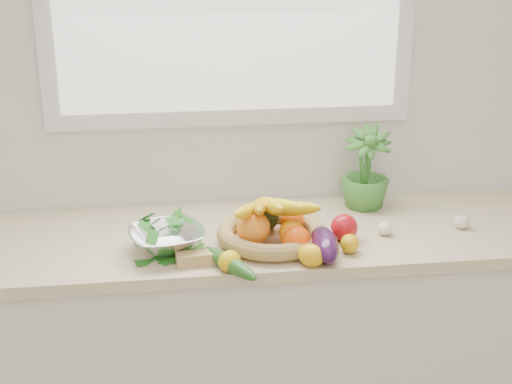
{
  "coord_description": "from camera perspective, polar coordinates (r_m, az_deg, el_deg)",
  "views": [
    {
      "loc": [
        -0.24,
        -0.24,
        1.86
      ],
      "look_at": [
        0.05,
        1.93,
        1.05
      ],
      "focal_mm": 50.0,
      "sensor_mm": 36.0,
      "label": 1
    }
  ],
  "objects": [
    {
      "name": "back_wall",
      "position": [
        2.56,
        -2.08,
        8.75
      ],
      "size": [
        4.5,
        0.02,
        2.7
      ],
      "primitive_type": "cube",
      "color": "white",
      "rests_on": "ground"
    },
    {
      "name": "counter_cabinet",
      "position": [
        2.63,
        -1.17,
        -12.67
      ],
      "size": [
        2.2,
        0.58,
        0.86
      ],
      "primitive_type": "cube",
      "color": "silver",
      "rests_on": "ground"
    },
    {
      "name": "countertop",
      "position": [
        2.42,
        -1.24,
        -3.68
      ],
      "size": [
        2.24,
        0.62,
        0.04
      ],
      "primitive_type": "cube",
      "color": "beige",
      "rests_on": "counter_cabinet"
    },
    {
      "name": "orange_loose",
      "position": [
        2.23,
        3.29,
        -3.92
      ],
      "size": [
        0.12,
        0.12,
        0.09
      ],
      "primitive_type": "sphere",
      "rotation": [
        0.0,
        0.0,
        -0.39
      ],
      "color": "#FF5008",
      "rests_on": "countertop"
    },
    {
      "name": "lemon_a",
      "position": [
        2.27,
        7.51,
        -4.12
      ],
      "size": [
        0.08,
        0.09,
        0.06
      ],
      "primitive_type": "ellipsoid",
      "rotation": [
        0.0,
        0.0,
        -0.26
      ],
      "color": "#D6A10B",
      "rests_on": "countertop"
    },
    {
      "name": "lemon_b",
      "position": [
        2.14,
        -2.15,
        -5.53
      ],
      "size": [
        0.1,
        0.1,
        0.06
      ],
      "primitive_type": "ellipsoid",
      "rotation": [
        0.0,
        0.0,
        -0.65
      ],
      "color": "yellow",
      "rests_on": "countertop"
    },
    {
      "name": "lemon_c",
      "position": [
        2.17,
        4.44,
        -5.07
      ],
      "size": [
        0.11,
        0.11,
        0.07
      ],
      "primitive_type": "ellipsoid",
      "rotation": [
        0.0,
        0.0,
        0.84
      ],
      "color": "#FDB30D",
      "rests_on": "countertop"
    },
    {
      "name": "apple",
      "position": [
        2.35,
        7.06,
        -2.84
      ],
      "size": [
        0.12,
        0.12,
        0.09
      ],
      "primitive_type": "sphere",
      "rotation": [
        0.0,
        0.0,
        0.41
      ],
      "color": "#B50E19",
      "rests_on": "countertop"
    },
    {
      "name": "ginger",
      "position": [
        2.19,
        -4.83,
        -5.32
      ],
      "size": [
        0.12,
        0.06,
        0.04
      ],
      "primitive_type": "cube",
      "rotation": [
        0.0,
        0.0,
        0.09
      ],
      "color": "tan",
      "rests_on": "countertop"
    },
    {
      "name": "garlic_a",
      "position": [
        2.42,
        10.27,
        -2.89
      ],
      "size": [
        0.06,
        0.06,
        0.04
      ],
      "primitive_type": "ellipsoid",
      "rotation": [
        0.0,
        0.0,
        -0.16
      ],
      "color": "white",
      "rests_on": "countertop"
    },
    {
      "name": "garlic_b",
      "position": [
        2.53,
        16.12,
        -2.32
      ],
      "size": [
        0.07,
        0.07,
        0.05
      ],
      "primitive_type": "ellipsoid",
      "rotation": [
        0.0,
        0.0,
        -0.38
      ],
      "color": "white",
      "rests_on": "countertop"
    },
    {
      "name": "garlic_c",
      "position": [
        2.35,
        6.31,
        -3.3
      ],
      "size": [
        0.07,
        0.07,
        0.05
      ],
      "primitive_type": "ellipsoid",
      "rotation": [
        0.0,
        0.0,
        -0.33
      ],
      "color": "silver",
      "rests_on": "countertop"
    },
    {
      "name": "eggplant",
      "position": [
        2.22,
        5.49,
        -4.19
      ],
      "size": [
        0.09,
        0.22,
        0.09
      ],
      "primitive_type": "ellipsoid",
      "rotation": [
        0.0,
        0.0,
        -0.06
      ],
      "color": "#34103B",
      "rests_on": "countertop"
    },
    {
      "name": "cucumber",
      "position": [
        2.14,
        -2.19,
        -5.7
      ],
      "size": [
        0.18,
        0.25,
        0.05
      ],
      "primitive_type": "ellipsoid",
      "rotation": [
        0.0,
        0.0,
        0.53
      ],
      "color": "#275619",
      "rests_on": "countertop"
    },
    {
      "name": "radish",
      "position": [
        2.14,
        -2.51,
        -5.9
      ],
      "size": [
        0.04,
        0.04,
        0.03
      ],
      "primitive_type": "sphere",
      "rotation": [
        0.0,
        0.0,
        -0.06
      ],
      "color": "red",
      "rests_on": "countertop"
    },
    {
      "name": "potted_herb",
      "position": [
        2.61,
        8.75,
        1.75
      ],
      "size": [
        0.21,
        0.21,
        0.31
      ],
      "primitive_type": "imported",
      "rotation": [
        0.0,
        0.0,
        -0.22
      ],
      "color": "#3D832F",
      "rests_on": "countertop"
    },
    {
      "name": "fruit_basket",
      "position": [
        2.31,
        1.21,
        -2.85
      ],
      "size": [
        0.42,
        0.42,
        0.19
      ],
      "color": "tan",
      "rests_on": "countertop"
    },
    {
      "name": "colander_with_spinach",
      "position": [
        2.26,
        -7.16,
        -3.34
      ],
      "size": [
        0.28,
        0.28,
        0.12
      ],
      "color": "silver",
      "rests_on": "countertop"
    }
  ]
}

